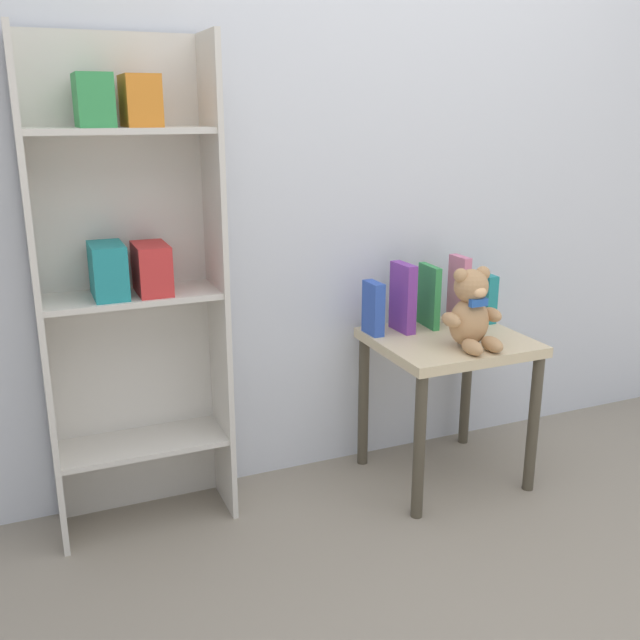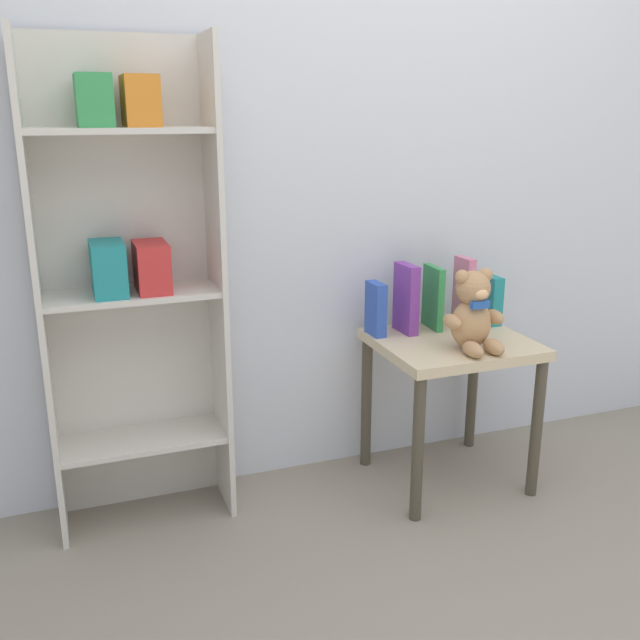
{
  "view_description": "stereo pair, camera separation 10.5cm",
  "coord_description": "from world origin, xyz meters",
  "px_view_note": "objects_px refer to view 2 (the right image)",
  "views": [
    {
      "loc": [
        -1.16,
        -0.92,
        1.33
      ],
      "look_at": [
        -0.27,
        1.17,
        0.65
      ],
      "focal_mm": 40.0,
      "sensor_mm": 36.0,
      "label": 1
    },
    {
      "loc": [
        -1.06,
        -0.96,
        1.33
      ],
      "look_at": [
        -0.27,
        1.17,
        0.65
      ],
      "focal_mm": 40.0,
      "sensor_mm": 36.0,
      "label": 2
    }
  ],
  "objects_px": {
    "teddy_bear": "(473,313)",
    "book_standing_green": "(433,297)",
    "book_standing_purple": "(406,298)",
    "book_standing_pink": "(464,292)",
    "book_standing_blue": "(376,309)",
    "book_standing_teal": "(489,299)",
    "bookshelf_side": "(129,269)",
    "display_table": "(451,363)"
  },
  "relations": [
    {
      "from": "bookshelf_side",
      "to": "book_standing_pink",
      "type": "distance_m",
      "value": 1.2
    },
    {
      "from": "book_standing_purple",
      "to": "book_standing_green",
      "type": "xyz_separation_m",
      "value": [
        0.12,
        0.01,
        -0.01
      ]
    },
    {
      "from": "bookshelf_side",
      "to": "book_standing_blue",
      "type": "relative_size",
      "value": 8.07
    },
    {
      "from": "book_standing_purple",
      "to": "book_standing_teal",
      "type": "relative_size",
      "value": 1.37
    },
    {
      "from": "book_standing_blue",
      "to": "book_standing_teal",
      "type": "relative_size",
      "value": 1.05
    },
    {
      "from": "book_standing_purple",
      "to": "book_standing_green",
      "type": "distance_m",
      "value": 0.12
    },
    {
      "from": "book_standing_blue",
      "to": "book_standing_green",
      "type": "bearing_deg",
      "value": -0.45
    },
    {
      "from": "book_standing_pink",
      "to": "book_standing_teal",
      "type": "relative_size",
      "value": 1.42
    },
    {
      "from": "bookshelf_side",
      "to": "book_standing_green",
      "type": "xyz_separation_m",
      "value": [
        1.07,
        -0.03,
        -0.18
      ]
    },
    {
      "from": "display_table",
      "to": "book_standing_blue",
      "type": "distance_m",
      "value": 0.33
    },
    {
      "from": "teddy_bear",
      "to": "book_standing_blue",
      "type": "relative_size",
      "value": 1.43
    },
    {
      "from": "book_standing_blue",
      "to": "book_standing_teal",
      "type": "bearing_deg",
      "value": -2.24
    },
    {
      "from": "bookshelf_side",
      "to": "book_standing_blue",
      "type": "bearing_deg",
      "value": -2.1
    },
    {
      "from": "display_table",
      "to": "book_standing_green",
      "type": "xyz_separation_m",
      "value": [
        -0.0,
        0.15,
        0.21
      ]
    },
    {
      "from": "book_standing_teal",
      "to": "book_standing_pink",
      "type": "bearing_deg",
      "value": -175.25
    },
    {
      "from": "book_standing_teal",
      "to": "book_standing_green",
      "type": "bearing_deg",
      "value": 178.04
    },
    {
      "from": "teddy_bear",
      "to": "book_standing_blue",
      "type": "xyz_separation_m",
      "value": [
        -0.24,
        0.26,
        -0.03
      ]
    },
    {
      "from": "book_standing_blue",
      "to": "book_standing_pink",
      "type": "bearing_deg",
      "value": -3.88
    },
    {
      "from": "display_table",
      "to": "book_standing_blue",
      "type": "relative_size",
      "value": 2.86
    },
    {
      "from": "book_standing_purple",
      "to": "book_standing_pink",
      "type": "height_order",
      "value": "book_standing_pink"
    },
    {
      "from": "book_standing_green",
      "to": "book_standing_pink",
      "type": "xyz_separation_m",
      "value": [
        0.12,
        -0.02,
        0.01
      ]
    },
    {
      "from": "book_standing_green",
      "to": "book_standing_blue",
      "type": "bearing_deg",
      "value": -175.98
    },
    {
      "from": "book_standing_teal",
      "to": "book_standing_purple",
      "type": "bearing_deg",
      "value": -179.39
    },
    {
      "from": "bookshelf_side",
      "to": "book_standing_green",
      "type": "relative_size",
      "value": 6.68
    },
    {
      "from": "book_standing_blue",
      "to": "book_standing_teal",
      "type": "distance_m",
      "value": 0.47
    },
    {
      "from": "book_standing_purple",
      "to": "book_standing_teal",
      "type": "xyz_separation_m",
      "value": [
        0.35,
        0.0,
        -0.03
      ]
    },
    {
      "from": "book_standing_blue",
      "to": "book_standing_purple",
      "type": "xyz_separation_m",
      "value": [
        0.12,
        -0.01,
        0.03
      ]
    },
    {
      "from": "book_standing_blue",
      "to": "book_standing_purple",
      "type": "relative_size",
      "value": 0.77
    },
    {
      "from": "bookshelf_side",
      "to": "book_standing_teal",
      "type": "xyz_separation_m",
      "value": [
        1.31,
        -0.04,
        -0.21
      ]
    },
    {
      "from": "book_standing_blue",
      "to": "teddy_bear",
      "type": "bearing_deg",
      "value": -48.83
    },
    {
      "from": "book_standing_green",
      "to": "book_standing_pink",
      "type": "distance_m",
      "value": 0.12
    },
    {
      "from": "bookshelf_side",
      "to": "display_table",
      "type": "relative_size",
      "value": 2.82
    },
    {
      "from": "book_standing_green",
      "to": "book_standing_teal",
      "type": "relative_size",
      "value": 1.27
    },
    {
      "from": "bookshelf_side",
      "to": "book_standing_green",
      "type": "distance_m",
      "value": 1.09
    },
    {
      "from": "book_standing_green",
      "to": "book_standing_pink",
      "type": "height_order",
      "value": "book_standing_pink"
    },
    {
      "from": "teddy_bear",
      "to": "book_standing_pink",
      "type": "bearing_deg",
      "value": 65.56
    },
    {
      "from": "display_table",
      "to": "book_standing_blue",
      "type": "height_order",
      "value": "book_standing_blue"
    },
    {
      "from": "book_standing_teal",
      "to": "book_standing_blue",
      "type": "bearing_deg",
      "value": 179.83
    },
    {
      "from": "book_standing_blue",
      "to": "book_standing_pink",
      "type": "relative_size",
      "value": 0.74
    },
    {
      "from": "book_standing_blue",
      "to": "bookshelf_side",
      "type": "bearing_deg",
      "value": 176.23
    },
    {
      "from": "teddy_bear",
      "to": "book_standing_green",
      "type": "bearing_deg",
      "value": 91.24
    },
    {
      "from": "bookshelf_side",
      "to": "book_standing_purple",
      "type": "relative_size",
      "value": 6.18
    }
  ]
}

